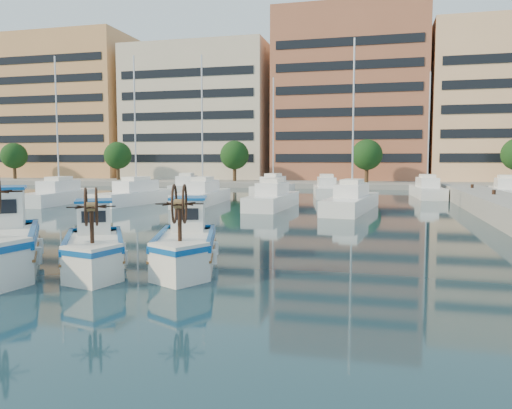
{
  "coord_description": "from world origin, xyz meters",
  "views": [
    {
      "loc": [
        5.78,
        -13.34,
        3.38
      ],
      "look_at": [
        0.56,
        7.52,
        1.5
      ],
      "focal_mm": 35.0,
      "sensor_mm": 36.0,
      "label": 1
    }
  ],
  "objects": [
    {
      "name": "fishing_boat_c",
      "position": [
        -0.26,
        1.51,
        0.76
      ],
      "size": [
        2.93,
        4.52,
        2.74
      ],
      "rotation": [
        0.0,
        0.0,
        0.3
      ],
      "color": "white",
      "rests_on": "ground"
    },
    {
      "name": "fishing_boat_b",
      "position": [
        -2.97,
        0.53,
        0.73
      ],
      "size": [
        3.56,
        4.37,
        2.66
      ],
      "rotation": [
        0.0,
        0.0,
        0.54
      ],
      "color": "white",
      "rests_on": "ground"
    },
    {
      "name": "waterfront",
      "position": [
        9.23,
        65.04,
        11.1
      ],
      "size": [
        180.0,
        40.0,
        25.6
      ],
      "color": "gray",
      "rests_on": "ground"
    },
    {
      "name": "ground",
      "position": [
        0.0,
        0.0,
        0.0
      ],
      "size": [
        300.0,
        300.0,
        0.0
      ],
      "primitive_type": "plane",
      "color": "#1B3B47",
      "rests_on": "ground"
    },
    {
      "name": "yacht_marina",
      "position": [
        -2.82,
        27.97,
        0.53
      ],
      "size": [
        38.73,
        23.92,
        11.5
      ],
      "color": "white",
      "rests_on": "ground"
    },
    {
      "name": "fishing_boat_a",
      "position": [
        -5.7,
        -0.32,
        0.89
      ],
      "size": [
        4.59,
        5.21,
        3.22
      ],
      "rotation": [
        0.0,
        0.0,
        0.63
      ],
      "color": "white",
      "rests_on": "ground"
    }
  ]
}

